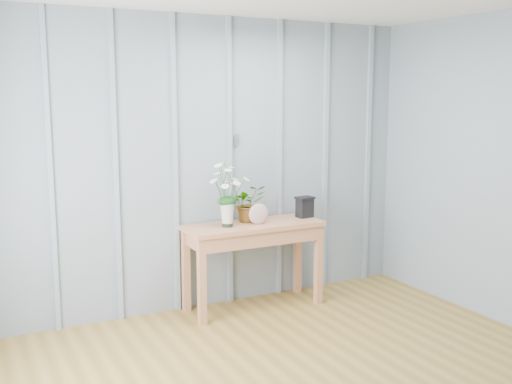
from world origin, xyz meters
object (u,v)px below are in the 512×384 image
daisy_vase (227,185)px  felt_disc_vessel (259,214)px  sideboard (253,236)px  carved_box (305,207)px

daisy_vase → felt_disc_vessel: daisy_vase is taller
sideboard → felt_disc_vessel: (0.02, -0.05, 0.20)m
sideboard → felt_disc_vessel: felt_disc_vessel is taller
sideboard → daisy_vase: size_ratio=2.14×
sideboard → daisy_vase: (-0.25, -0.02, 0.47)m
daisy_vase → felt_disc_vessel: (0.28, -0.03, -0.26)m
sideboard → carved_box: bearing=2.4°
daisy_vase → carved_box: bearing=2.9°
sideboard → daisy_vase: 0.53m
daisy_vase → felt_disc_vessel: size_ratio=3.13×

